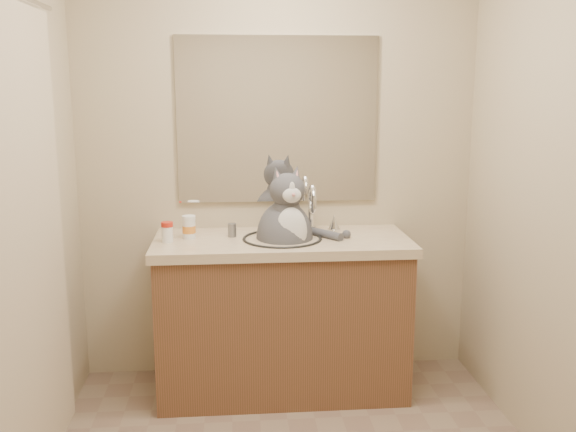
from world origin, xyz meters
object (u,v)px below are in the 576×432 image
(pill_bottle_orange, at_px, (189,227))
(grey_canister, at_px, (232,230))
(cat, at_px, (286,232))
(pill_bottle_redcap, at_px, (167,232))

(pill_bottle_orange, distance_m, grey_canister, 0.23)
(pill_bottle_orange, relative_size, grey_canister, 1.68)
(cat, distance_m, grey_canister, 0.29)
(cat, xyz_separation_m, pill_bottle_orange, (-0.50, 0.05, 0.03))
(grey_canister, bearing_deg, pill_bottle_orange, -176.49)
(pill_bottle_orange, height_order, grey_canister, pill_bottle_orange)
(cat, xyz_separation_m, pill_bottle_redcap, (-0.61, -0.03, 0.02))
(cat, height_order, pill_bottle_orange, cat)
(cat, relative_size, pill_bottle_redcap, 5.73)
(pill_bottle_orange, bearing_deg, pill_bottle_redcap, -144.93)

